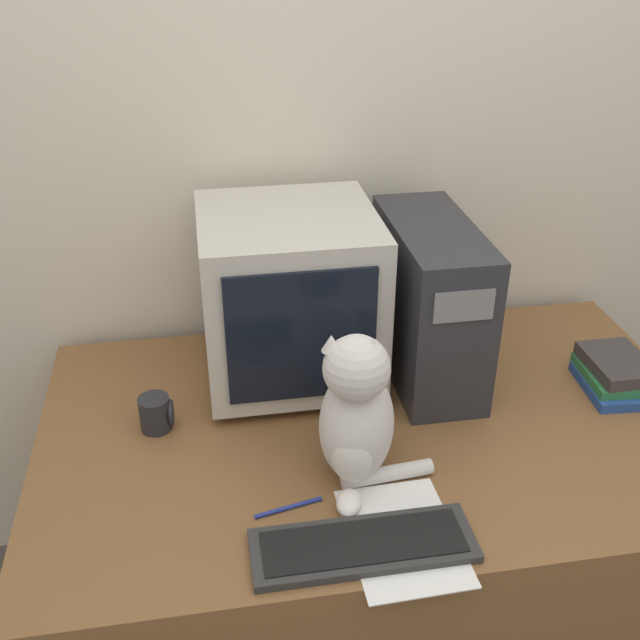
# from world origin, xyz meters

# --- Properties ---
(wall_back) EXTENTS (7.00, 0.05, 2.50)m
(wall_back) POSITION_xyz_m (0.00, 1.02, 1.25)
(wall_back) COLOR beige
(wall_back) RESTS_ON ground_plane
(desk) EXTENTS (1.59, 0.96, 0.75)m
(desk) POSITION_xyz_m (0.00, 0.48, 0.38)
(desk) COLOR brown
(desk) RESTS_ON ground_plane
(crt_monitor) EXTENTS (0.42, 0.43, 0.44)m
(crt_monitor) POSITION_xyz_m (-0.18, 0.72, 0.98)
(crt_monitor) COLOR #BCB7AD
(crt_monitor) RESTS_ON desk
(computer_tower) EXTENTS (0.19, 0.47, 0.41)m
(computer_tower) POSITION_xyz_m (0.17, 0.68, 0.96)
(computer_tower) COLOR #28282D
(computer_tower) RESTS_ON desk
(keyboard) EXTENTS (0.43, 0.14, 0.02)m
(keyboard) POSITION_xyz_m (-0.12, 0.10, 0.76)
(keyboard) COLOR #2D2D2D
(keyboard) RESTS_ON desk
(cat) EXTENTS (0.27, 0.28, 0.36)m
(cat) POSITION_xyz_m (-0.09, 0.30, 0.91)
(cat) COLOR silver
(cat) RESTS_ON desk
(book_stack) EXTENTS (0.16, 0.21, 0.08)m
(book_stack) POSITION_xyz_m (0.62, 0.52, 0.80)
(book_stack) COLOR #234793
(book_stack) RESTS_ON desk
(pen) EXTENTS (0.14, 0.04, 0.01)m
(pen) POSITION_xyz_m (-0.25, 0.23, 0.76)
(pen) COLOR navy
(pen) RESTS_ON desk
(paper_sheet) EXTENTS (0.22, 0.30, 0.00)m
(paper_sheet) POSITION_xyz_m (-0.04, 0.11, 0.76)
(paper_sheet) COLOR white
(paper_sheet) RESTS_ON desk
(mug) EXTENTS (0.08, 0.07, 0.09)m
(mug) POSITION_xyz_m (-0.51, 0.54, 0.80)
(mug) COLOR #232328
(mug) RESTS_ON desk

